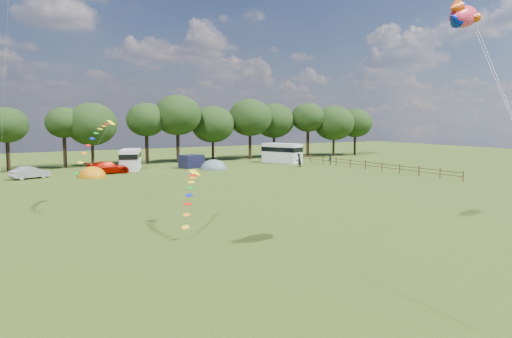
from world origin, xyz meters
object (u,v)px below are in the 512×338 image
car_b (30,173)px  campervan_c (130,159)px  tent_greyblue (214,169)px  walker_b (330,159)px  fish_kite (462,16)px  tent_orange (92,177)px  walker_a (299,160)px  car_c (108,168)px  campervan_d (282,152)px

car_b → campervan_c: size_ratio=0.66×
tent_greyblue → walker_b: (17.42, -2.90, 0.81)m
campervan_c → tent_greyblue: bearing=-94.5°
tent_greyblue → fish_kite: (-5.61, -41.78, 12.31)m
fish_kite → walker_b: (23.03, 38.87, -11.51)m
tent_orange → walker_a: (27.46, -2.60, 0.91)m
car_c → fish_kite: size_ratio=1.48×
fish_kite → tent_orange: bearing=88.7°
campervan_d → fish_kite: (-18.81, -45.12, 10.76)m
campervan_d → walker_b: (4.22, -6.25, -0.75)m
car_c → tent_orange: 3.66m
fish_kite → campervan_d: bearing=52.0°
campervan_d → fish_kite: 50.05m
fish_kite → car_b: bearing=95.7°
tent_orange → walker_a: 27.60m
car_c → tent_orange: car_c is taller
campervan_c → walker_a: 22.80m
car_c → car_b: bearing=85.0°
car_b → fish_kite: bearing=-178.4°
tent_greyblue → car_c: bearing=172.0°
car_c → campervan_d: campervan_d is taller
walker_a → walker_b: walker_a is taller
car_b → tent_orange: size_ratio=1.13×
walker_b → tent_orange: bearing=-37.5°
fish_kite → walker_a: 43.64m
campervan_c → walker_a: bearing=-88.6°
tent_orange → tent_greyblue: bearing=2.5°
car_b → car_c: bearing=-106.7°
campervan_d → tent_greyblue: size_ratio=1.71×
campervan_c → fish_kite: bearing=-152.3°
tent_greyblue → campervan_c: bearing=152.8°
tent_greyblue → walker_a: 12.02m
tent_greyblue → fish_kite: 43.91m
car_b → walker_a: (33.81, -4.76, 0.23)m
tent_orange → walker_b: size_ratio=2.12×
campervan_d → walker_a: size_ratio=3.49×
car_b → walker_a: bearing=-117.5°
tent_orange → campervan_d: bearing=7.9°
campervan_c → tent_orange: (-6.23, -5.68, -1.43)m
car_b → campervan_d: size_ratio=0.61×
car_c → walker_b: size_ratio=3.08×
car_c → walker_b: (30.89, -4.80, 0.06)m
campervan_c → walker_b: bearing=-83.5°
campervan_d → tent_orange: (-29.14, -4.04, -1.55)m
tent_greyblue → walker_b: bearing=-9.5°
tent_orange → fish_kite: fish_kite is taller
car_c → walker_a: bearing=-109.6°
campervan_c → tent_orange: size_ratio=1.71×
car_b → walker_b: 39.94m
car_c → tent_orange: bearing=128.6°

